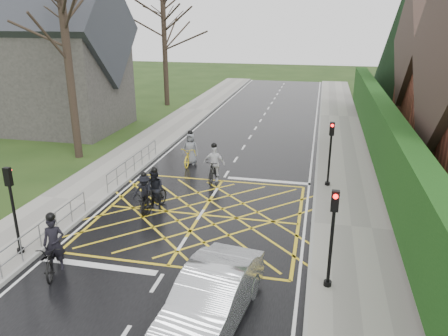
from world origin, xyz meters
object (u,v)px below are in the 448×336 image
at_px(cyclist_back, 155,194).
at_px(cyclist_mid, 144,196).
at_px(cyclist_lead, 190,153).
at_px(car, 211,298).
at_px(cyclist_front, 214,167).
at_px(cyclist_rear, 54,252).

height_order(cyclist_back, cyclist_mid, cyclist_back).
bearing_deg(cyclist_lead, cyclist_mid, -92.59).
relative_size(cyclist_back, cyclist_lead, 0.98).
xyz_separation_m(cyclist_back, car, (4.07, -6.51, 0.06)).
bearing_deg(cyclist_back, cyclist_lead, 103.07).
relative_size(cyclist_back, cyclist_mid, 1.08).
height_order(cyclist_back, cyclist_front, cyclist_front).
relative_size(cyclist_back, cyclist_front, 1.00).
height_order(cyclist_front, cyclist_lead, cyclist_front).
relative_size(cyclist_rear, car, 0.47).
xyz_separation_m(cyclist_front, cyclist_lead, (-1.87, 2.19, -0.05)).
bearing_deg(cyclist_mid, cyclist_rear, -117.48).
bearing_deg(cyclist_back, cyclist_front, 77.84).
relative_size(cyclist_front, car, 0.42).
distance_m(cyclist_mid, cyclist_lead, 6.09).
height_order(cyclist_mid, cyclist_lead, cyclist_lead).
height_order(cyclist_front, car, cyclist_front).
xyz_separation_m(cyclist_rear, car, (5.51, -1.39, 0.12)).
xyz_separation_m(cyclist_rear, cyclist_lead, (1.17, 11.14, 0.02)).
bearing_deg(cyclist_rear, cyclist_lead, 62.01).
bearing_deg(cyclist_lead, car, -71.71).
distance_m(cyclist_rear, cyclist_front, 9.45).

